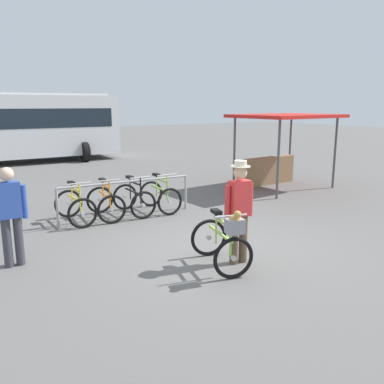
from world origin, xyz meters
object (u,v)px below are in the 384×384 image
at_px(racked_bike_black, 134,199).
at_px(person_with_featured_bike, 239,208).
at_px(bus_distant, 1,124).
at_px(racked_bike_lime, 160,196).
at_px(market_stall, 277,143).
at_px(racked_bike_yellow, 75,207).
at_px(pedestrian_with_backpack, 10,210).
at_px(featured_bicycle, 223,240).
at_px(racked_bike_orange, 106,203).

relative_size(racked_bike_black, person_with_featured_bike, 0.63).
relative_size(person_with_featured_bike, bus_distant, 0.17).
distance_m(racked_bike_lime, market_stall, 4.74).
xyz_separation_m(racked_bike_lime, market_stall, (4.59, 0.61, 1.03)).
bearing_deg(racked_bike_yellow, market_stall, 4.17).
distance_m(racked_bike_black, pedestrian_with_backpack, 3.57).
bearing_deg(racked_bike_yellow, racked_bike_lime, -3.25).
distance_m(racked_bike_yellow, racked_bike_lime, 2.10).
bearing_deg(pedestrian_with_backpack, market_stall, 15.93).
height_order(racked_bike_lime, bus_distant, bus_distant).
bearing_deg(market_stall, bus_distant, 121.83).
xyz_separation_m(person_with_featured_bike, market_stall, (5.16, 4.31, 0.45)).
relative_size(racked_bike_black, featured_bicycle, 0.87).
height_order(racked_bike_lime, featured_bicycle, featured_bicycle).
bearing_deg(bus_distant, racked_bike_lime, -80.56).
relative_size(racked_bike_lime, featured_bicycle, 0.91).
xyz_separation_m(racked_bike_black, bus_distant, (-1.12, 10.89, 1.37)).
bearing_deg(racked_bike_lime, bus_distant, 99.44).
bearing_deg(racked_bike_orange, market_stall, 5.03).
bearing_deg(market_stall, featured_bicycle, -141.60).
relative_size(racked_bike_lime, pedestrian_with_backpack, 0.69).
height_order(person_with_featured_bike, market_stall, market_stall).
bearing_deg(racked_bike_lime, pedestrian_with_backpack, -154.63).
xyz_separation_m(racked_bike_black, market_stall, (5.29, 0.57, 1.03)).
bearing_deg(featured_bicycle, market_stall, 38.40).
height_order(featured_bicycle, market_stall, market_stall).
xyz_separation_m(racked_bike_yellow, racked_bike_lime, (2.10, -0.12, 0.00)).
distance_m(racked_bike_orange, racked_bike_black, 0.70).
distance_m(racked_bike_lime, person_with_featured_bike, 3.79).
xyz_separation_m(racked_bike_yellow, market_stall, (6.69, 0.49, 1.03)).
relative_size(pedestrian_with_backpack, market_stall, 0.51).
bearing_deg(person_with_featured_bike, racked_bike_orange, 102.28).
bearing_deg(racked_bike_black, bus_distant, 95.86).
bearing_deg(racked_bike_lime, market_stall, 7.53).
bearing_deg(bus_distant, racked_bike_orange, -87.79).
xyz_separation_m(racked_bike_lime, bus_distant, (-1.82, 10.93, 1.37)).
relative_size(racked_bike_yellow, racked_bike_orange, 0.95).
height_order(racked_bike_lime, person_with_featured_bike, person_with_featured_bike).
relative_size(featured_bicycle, person_with_featured_bike, 0.73).
bearing_deg(pedestrian_with_backpack, racked_bike_orange, 38.43).
distance_m(person_with_featured_bike, bus_distant, 14.71).
height_order(pedestrian_with_backpack, bus_distant, bus_distant).
height_order(racked_bike_yellow, person_with_featured_bike, person_with_featured_bike).
height_order(racked_bike_black, racked_bike_lime, same).
bearing_deg(person_with_featured_bike, market_stall, 39.87).
bearing_deg(racked_bike_orange, racked_bike_lime, -3.25).
bearing_deg(market_stall, racked_bike_lime, -172.47).
bearing_deg(racked_bike_black, racked_bike_orange, 176.75).
distance_m(racked_bike_yellow, pedestrian_with_backpack, 2.55).
bearing_deg(featured_bicycle, racked_bike_black, 86.16).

